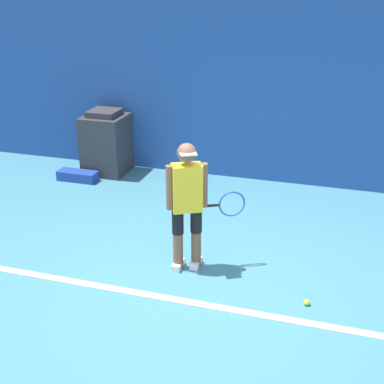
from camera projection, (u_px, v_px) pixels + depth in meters
The scene contains 7 objects.
ground_plane at pixel (190, 288), 6.06m from camera, with size 24.00×24.00×0.00m, color teal.
back_wall at pixel (256, 91), 8.68m from camera, with size 24.00×0.10×3.05m.
court_baseline at pixel (183, 301), 5.82m from camera, with size 21.60×0.10×0.01m.
tennis_player at pixel (188, 202), 6.17m from camera, with size 0.84×0.52×1.57m.
tennis_ball at pixel (307, 302), 5.75m from camera, with size 0.07×0.07×0.07m.
covered_chair at pixel (106, 143), 9.34m from camera, with size 0.71×0.72×1.13m.
equipment_bag at pixel (78, 176), 9.13m from camera, with size 0.68×0.27×0.17m.
Camera 1 is at (1.54, -4.93, 3.35)m, focal length 50.00 mm.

